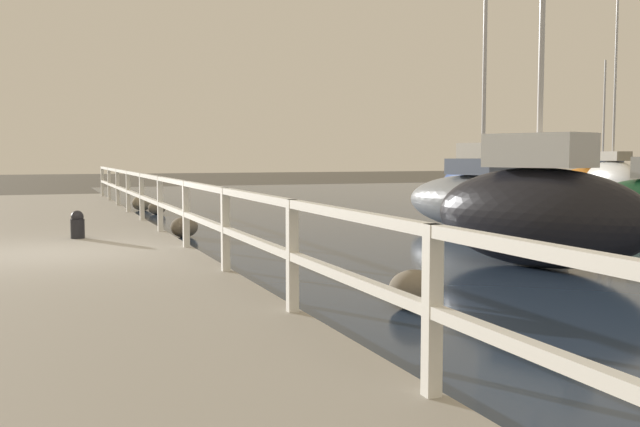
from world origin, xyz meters
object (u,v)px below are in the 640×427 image
(mooring_bollard, at_px, (78,225))
(sailboat_orange, at_px, (602,178))
(sailboat_white, at_px, (612,179))
(sailboat_black, at_px, (538,210))
(sailboat_blue, at_px, (483,183))
(sailboat_gray, at_px, (482,201))

(mooring_bollard, height_order, sailboat_orange, sailboat_orange)
(mooring_bollard, relative_size, sailboat_white, 0.07)
(mooring_bollard, height_order, sailboat_black, sailboat_black)
(sailboat_blue, bearing_deg, mooring_bollard, -159.01)
(mooring_bollard, bearing_deg, sailboat_black, -33.14)
(sailboat_blue, height_order, sailboat_gray, sailboat_gray)
(sailboat_orange, bearing_deg, sailboat_black, -151.34)
(sailboat_white, relative_size, sailboat_orange, 1.27)
(sailboat_blue, distance_m, sailboat_black, 12.42)
(sailboat_white, bearing_deg, sailboat_orange, 57.17)
(mooring_bollard, xyz_separation_m, sailboat_white, (19.69, 8.37, 0.36))
(sailboat_blue, bearing_deg, sailboat_white, 9.33)
(sailboat_white, bearing_deg, sailboat_blue, -159.75)
(sailboat_white, bearing_deg, mooring_bollard, -151.98)
(sailboat_gray, xyz_separation_m, sailboat_black, (-2.29, -5.07, 0.19))
(sailboat_gray, bearing_deg, sailboat_blue, 45.47)
(sailboat_gray, xyz_separation_m, sailboat_white, (10.72, 7.66, 0.16))
(sailboat_gray, distance_m, sailboat_white, 13.17)
(sailboat_blue, height_order, sailboat_white, sailboat_white)
(sailboat_blue, distance_m, sailboat_gray, 6.90)
(mooring_bollard, height_order, sailboat_blue, sailboat_blue)
(sailboat_blue, height_order, sailboat_black, sailboat_black)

